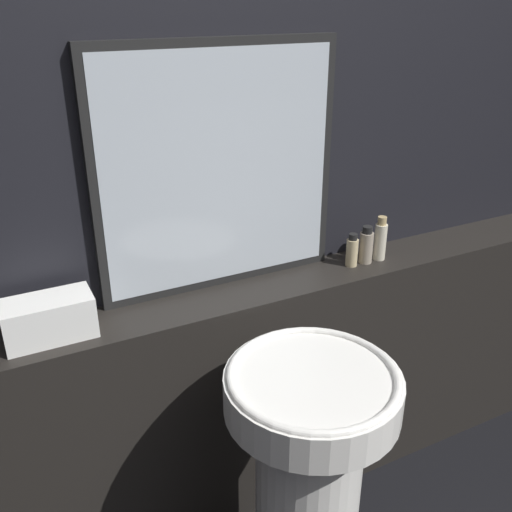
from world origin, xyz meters
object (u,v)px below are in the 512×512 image
Objects in this scene: shampoo_bottle at (352,251)px; towel_stack at (49,318)px; conditioner_bottle at (366,246)px; lotion_bottle at (380,240)px; pedestal_sink at (308,478)px; mirror at (219,171)px.

towel_stack is at bearing 180.00° from shampoo_bottle.
conditioner_bottle is 0.84× the size of lotion_bottle.
conditioner_bottle is at bearing 41.80° from pedestal_sink.
mirror reaches higher than lotion_bottle.
mirror reaches higher than towel_stack.
mirror is 0.55m from shampoo_bottle.
mirror is 0.59m from conditioner_bottle.
pedestal_sink is 0.74m from shampoo_bottle.
lotion_bottle is (1.10, -0.00, 0.01)m from towel_stack.
pedestal_sink is 5.50× the size of lotion_bottle.
lotion_bottle is (0.06, -0.00, 0.01)m from conditioner_bottle.
shampoo_bottle is at bearing 0.00° from towel_stack.
lotion_bottle is at bearing -0.00° from towel_stack.
lotion_bottle is at bearing -0.00° from conditioner_bottle.
lotion_bottle reaches higher than shampoo_bottle.
shampoo_bottle is at bearing 180.00° from conditioner_bottle.
shampoo_bottle is 0.74× the size of lotion_bottle.
towel_stack is 0.98m from shampoo_bottle.
mirror is 4.88× the size of lotion_bottle.
mirror is 5.79× the size of conditioner_bottle.
mirror is at bearing 8.94° from towel_stack.
shampoo_bottle is at bearing -10.92° from mirror.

